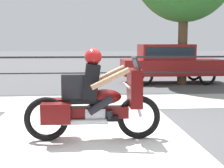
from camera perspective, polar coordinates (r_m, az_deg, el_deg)
ground_plane at (r=6.41m, az=-0.33°, el=-8.29°), size 120.00×120.00×0.00m
sidewalk_band at (r=9.72m, az=-2.01°, el=-3.01°), size 44.00×2.40×0.01m
crosswalk_band at (r=6.19m, az=-4.59°, el=-8.82°), size 3.77×6.00×0.01m
fence_railing at (r=11.37m, az=-2.52°, el=3.32°), size 36.00×0.05×1.23m
motorcycle at (r=5.90m, az=-3.15°, el=-2.70°), size 2.36×0.76×1.58m
parked_car at (r=14.41m, az=9.42°, el=3.80°), size 4.07×1.74×1.61m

